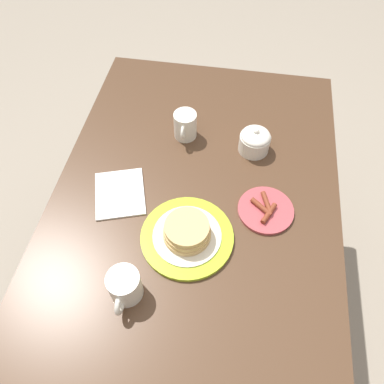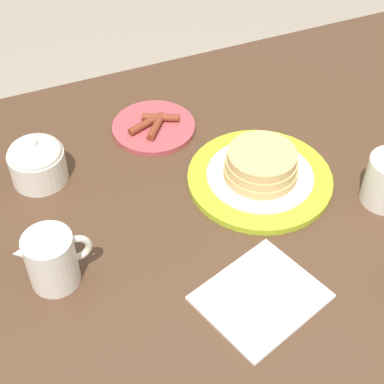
# 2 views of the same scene
# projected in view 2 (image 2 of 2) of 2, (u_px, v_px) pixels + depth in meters

# --- Properties ---
(dining_table) EXTENTS (1.36, 0.80, 0.77)m
(dining_table) POSITION_uv_depth(u_px,v_px,m) (233.00, 239.00, 1.07)
(dining_table) COLOR #4C3321
(dining_table) RESTS_ON ground_plane
(pancake_plate) EXTENTS (0.24, 0.24, 0.06)m
(pancake_plate) POSITION_uv_depth(u_px,v_px,m) (260.00, 171.00, 0.97)
(pancake_plate) COLOR #AAC628
(pancake_plate) RESTS_ON dining_table
(side_plate_bacon) EXTENTS (0.15, 0.15, 0.02)m
(side_plate_bacon) POSITION_uv_depth(u_px,v_px,m) (154.00, 127.00, 1.08)
(side_plate_bacon) COLOR #B2474C
(side_plate_bacon) RESTS_ON dining_table
(creamer_pitcher) EXTENTS (0.11, 0.07, 0.09)m
(creamer_pitcher) POSITION_uv_depth(u_px,v_px,m) (51.00, 259.00, 0.81)
(creamer_pitcher) COLOR silver
(creamer_pitcher) RESTS_ON dining_table
(sugar_bowl) EXTENTS (0.09, 0.09, 0.09)m
(sugar_bowl) POSITION_uv_depth(u_px,v_px,m) (37.00, 161.00, 0.96)
(sugar_bowl) COLOR silver
(sugar_bowl) RESTS_ON dining_table
(napkin) EXTENTS (0.20, 0.18, 0.01)m
(napkin) POSITION_uv_depth(u_px,v_px,m) (261.00, 297.00, 0.82)
(napkin) COLOR white
(napkin) RESTS_ON dining_table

